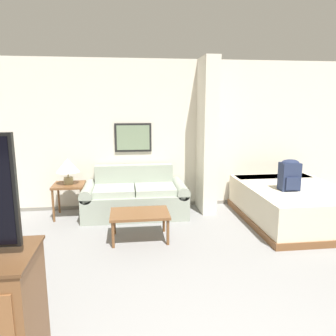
# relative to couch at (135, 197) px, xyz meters

# --- Properties ---
(wall_back) EXTENTS (7.13, 0.16, 2.60)m
(wall_back) POSITION_rel_couch_xyz_m (0.48, 0.48, 1.00)
(wall_back) COLOR silver
(wall_back) RESTS_ON ground_plane
(wall_partition_pillar) EXTENTS (0.24, 0.63, 2.60)m
(wall_partition_pillar) POSITION_rel_couch_xyz_m (1.25, 0.11, 1.00)
(wall_partition_pillar) COLOR silver
(wall_partition_pillar) RESTS_ON ground_plane
(couch) EXTENTS (1.73, 0.84, 0.81)m
(couch) POSITION_rel_couch_xyz_m (0.00, 0.00, 0.00)
(couch) COLOR #99A393
(couch) RESTS_ON ground_plane
(coffee_table) EXTENTS (0.80, 0.55, 0.39)m
(coffee_table) POSITION_rel_couch_xyz_m (0.04, -1.04, 0.05)
(coffee_table) COLOR brown
(coffee_table) RESTS_ON ground_plane
(side_table) EXTENTS (0.50, 0.50, 0.56)m
(side_table) POSITION_rel_couch_xyz_m (-1.07, 0.03, 0.18)
(side_table) COLOR brown
(side_table) RESTS_ON ground_plane
(table_lamp) EXTENTS (0.38, 0.38, 0.42)m
(table_lamp) POSITION_rel_couch_xyz_m (-1.07, 0.03, 0.55)
(table_lamp) COLOR tan
(table_lamp) RESTS_ON side_table
(bed) EXTENTS (1.51, 2.02, 0.57)m
(bed) POSITION_rel_couch_xyz_m (2.49, -0.63, -0.01)
(bed) COLOR brown
(bed) RESTS_ON ground_plane
(backpack) EXTENTS (0.28, 0.23, 0.47)m
(backpack) POSITION_rel_couch_xyz_m (2.30, -0.81, 0.51)
(backpack) COLOR #232D4C
(backpack) RESTS_ON bed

